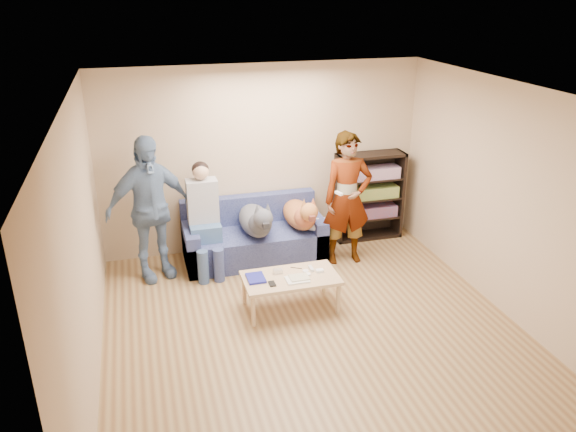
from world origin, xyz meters
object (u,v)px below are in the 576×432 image
object	(u,v)px
person_standing_right	(347,199)
dog_tan	(301,215)
person_seated	(204,214)
dog_gray	(257,221)
coffee_table	(291,280)
bookshelf	(369,194)
sofa	(253,239)
person_standing_left	(149,209)
camera_silver	(278,271)
notebook_blue	(256,278)

from	to	relation	value
person_standing_right	dog_tan	size ratio (longest dim) A/B	1.56
person_seated	dog_gray	world-z (taller)	person_seated
coffee_table	bookshelf	bearing A→B (deg)	44.97
person_standing_right	sofa	size ratio (longest dim) A/B	0.95
person_standing_right	person_standing_left	size ratio (longest dim) A/B	0.96
camera_silver	coffee_table	size ratio (longest dim) A/B	0.10
sofa	bookshelf	size ratio (longest dim) A/B	1.46
notebook_blue	person_standing_right	bearing A→B (deg)	33.14
coffee_table	dog_tan	bearing A→B (deg)	68.47
sofa	bookshelf	world-z (taller)	bookshelf
sofa	dog_tan	size ratio (longest dim) A/B	1.64
sofa	person_seated	size ratio (longest dim) A/B	1.29
camera_silver	coffee_table	world-z (taller)	camera_silver
coffee_table	bookshelf	size ratio (longest dim) A/B	0.85
camera_silver	coffee_table	distance (m)	0.18
person_seated	dog_gray	bearing A→B (deg)	-6.55
notebook_blue	coffee_table	bearing A→B (deg)	-7.13
person_standing_left	coffee_table	distance (m)	2.02
person_seated	dog_gray	distance (m)	0.70
person_standing_left	notebook_blue	world-z (taller)	person_standing_left
notebook_blue	person_seated	size ratio (longest dim) A/B	0.18
dog_gray	notebook_blue	bearing A→B (deg)	-103.22
person_standing_left	camera_silver	xyz separation A→B (m)	(1.37, -1.12, -0.50)
bookshelf	camera_silver	bearing A→B (deg)	-139.15
notebook_blue	dog_tan	size ratio (longest dim) A/B	0.22
dog_gray	camera_silver	bearing A→B (deg)	-89.83
sofa	camera_silver	bearing A→B (deg)	-89.48
person_standing_right	bookshelf	xyz separation A→B (m)	(0.60, 0.66, -0.23)
notebook_blue	person_seated	distance (m)	1.36
dog_tan	notebook_blue	bearing A→B (deg)	-126.23
dog_gray	bookshelf	world-z (taller)	bookshelf
person_standing_right	dog_tan	distance (m)	0.69
coffee_table	camera_silver	bearing A→B (deg)	135.00
sofa	coffee_table	world-z (taller)	sofa
camera_silver	person_standing_left	bearing A→B (deg)	140.70
notebook_blue	sofa	bearing A→B (deg)	79.02
dog_gray	person_standing_right	bearing A→B (deg)	-10.38
person_seated	coffee_table	bearing A→B (deg)	-58.42
person_seated	sofa	bearing A→B (deg)	10.69
person_standing_right	coffee_table	world-z (taller)	person_standing_right
notebook_blue	person_standing_left	bearing A→B (deg)	132.46
person_seated	person_standing_left	bearing A→B (deg)	-174.67
coffee_table	bookshelf	xyz separation A→B (m)	(1.67, 1.67, 0.31)
person_seated	dog_tan	bearing A→B (deg)	-0.61
person_standing_right	bookshelf	world-z (taller)	person_standing_right
person_standing_right	dog_gray	distance (m)	1.24
person_standing_right	person_seated	world-z (taller)	person_standing_right
notebook_blue	dog_gray	distance (m)	1.23
person_standing_left	notebook_blue	bearing A→B (deg)	-66.73
person_standing_left	dog_tan	world-z (taller)	person_standing_left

